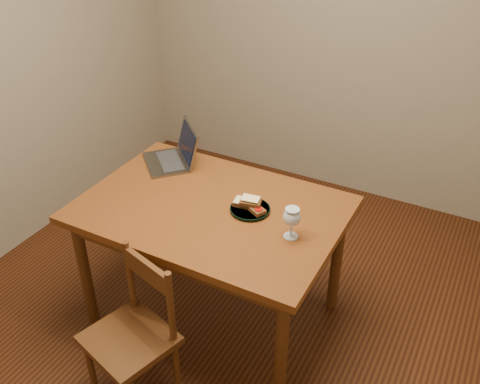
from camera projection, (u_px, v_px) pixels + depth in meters
The scene contains 10 objects.
floor at pixel (238, 314), 3.08m from camera, with size 3.20×3.20×0.02m, color black.
back_wall at pixel (351, 17), 3.57m from camera, with size 3.20×0.02×2.60m, color gray.
table at pixel (211, 220), 2.72m from camera, with size 1.30×0.90×0.74m.
chair at pixel (132, 329), 2.40m from camera, with size 0.45×0.44×0.39m.
plate at pixel (250, 210), 2.63m from camera, with size 0.20×0.20×0.02m, color black.
sandwich_cheese at pixel (245, 203), 2.64m from camera, with size 0.11×0.07×0.03m, color #381E0C, non-canonical shape.
sandwich_tomato at pixel (256, 209), 2.60m from camera, with size 0.10×0.06×0.03m, color #381E0C, non-canonical shape.
sandwich_top at pixel (251, 201), 2.61m from camera, with size 0.10×0.06×0.03m, color #381E0C, non-canonical shape.
milk_glass at pixel (292, 223), 2.42m from camera, with size 0.08×0.08×0.16m, color white, non-canonical shape.
laptop at pixel (176, 153), 3.02m from camera, with size 0.41×0.41×0.22m.
Camera 1 is at (1.05, -1.95, 2.24)m, focal length 40.00 mm.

